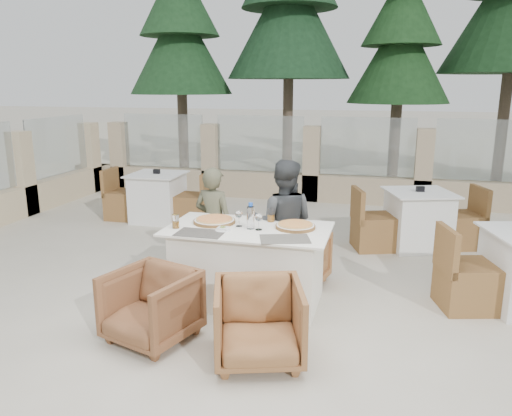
% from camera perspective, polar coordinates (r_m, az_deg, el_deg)
% --- Properties ---
extents(ground, '(80.00, 80.00, 0.00)m').
position_cam_1_polar(ground, '(5.10, -2.09, -10.89)').
color(ground, beige).
rests_on(ground, ground).
extents(sand_patch, '(30.00, 16.00, 0.01)m').
position_cam_1_polar(sand_patch, '(18.60, 10.58, 7.08)').
color(sand_patch, beige).
rests_on(sand_patch, ground).
extents(perimeter_wall_far, '(10.00, 0.34, 1.60)m').
position_cam_1_polar(perimeter_wall_far, '(9.42, 6.38, 5.65)').
color(perimeter_wall_far, tan).
rests_on(perimeter_wall_far, ground).
extents(pine_far_left, '(2.42, 2.42, 5.50)m').
position_cam_1_polar(pine_far_left, '(12.43, -8.60, 16.57)').
color(pine_far_left, '#1B411F').
rests_on(pine_far_left, ground).
extents(pine_mid_left, '(2.86, 2.86, 6.50)m').
position_cam_1_polar(pine_mid_left, '(12.21, 3.80, 19.10)').
color(pine_mid_left, '#193B1F').
rests_on(pine_mid_left, ground).
extents(pine_centre, '(2.20, 2.20, 5.00)m').
position_cam_1_polar(pine_centre, '(11.63, 16.05, 15.17)').
color(pine_centre, '#1C411C').
rests_on(pine_centre, ground).
extents(dining_table, '(1.60, 0.90, 0.77)m').
position_cam_1_polar(dining_table, '(5.02, -0.88, -6.51)').
color(dining_table, white).
rests_on(dining_table, ground).
extents(placemat_near_left, '(0.45, 0.30, 0.00)m').
position_cam_1_polar(placemat_near_left, '(4.76, -6.42, -2.86)').
color(placemat_near_left, '#4F4A44').
rests_on(placemat_near_left, dining_table).
extents(placemat_near_right, '(0.52, 0.42, 0.00)m').
position_cam_1_polar(placemat_near_right, '(4.56, 3.31, -3.54)').
color(placemat_near_right, '#615D53').
rests_on(placemat_near_right, dining_table).
extents(pizza_left, '(0.46, 0.46, 0.06)m').
position_cam_1_polar(pizza_left, '(5.09, -4.78, -1.39)').
color(pizza_left, '#D24C1C').
rests_on(pizza_left, dining_table).
extents(pizza_right, '(0.39, 0.39, 0.05)m').
position_cam_1_polar(pizza_right, '(4.90, 4.52, -2.02)').
color(pizza_right, orange).
rests_on(pizza_right, dining_table).
extents(water_bottle, '(0.10, 0.10, 0.26)m').
position_cam_1_polar(water_bottle, '(4.84, -0.61, -0.90)').
color(water_bottle, '#A2BDD5').
rests_on(water_bottle, dining_table).
extents(wine_glass_centre, '(0.10, 0.10, 0.18)m').
position_cam_1_polar(wine_glass_centre, '(4.93, -1.96, -1.08)').
color(wine_glass_centre, white).
rests_on(wine_glass_centre, dining_table).
extents(wine_glass_near, '(0.08, 0.08, 0.18)m').
position_cam_1_polar(wine_glass_near, '(4.81, 0.31, -1.47)').
color(wine_glass_near, white).
rests_on(wine_glass_near, dining_table).
extents(beer_glass_left, '(0.08, 0.08, 0.14)m').
position_cam_1_polar(beer_glass_left, '(4.94, -9.17, -1.52)').
color(beer_glass_left, '#C4791B').
rests_on(beer_glass_left, dining_table).
extents(beer_glass_right, '(0.07, 0.07, 0.15)m').
position_cam_1_polar(beer_glass_right, '(5.11, 1.72, -0.77)').
color(beer_glass_right, orange).
rests_on(beer_glass_right, dining_table).
extents(olive_dish, '(0.14, 0.14, 0.04)m').
position_cam_1_polar(olive_dish, '(4.82, -3.83, -2.34)').
color(olive_dish, white).
rests_on(olive_dish, dining_table).
extents(armchair_far_left, '(0.70, 0.72, 0.61)m').
position_cam_1_polar(armchair_far_left, '(5.74, -4.12, -4.76)').
color(armchair_far_left, brown).
rests_on(armchair_far_left, ground).
extents(armchair_far_right, '(0.74, 0.76, 0.58)m').
position_cam_1_polar(armchair_far_right, '(5.47, 4.63, -5.85)').
color(armchair_far_right, '#986137').
rests_on(armchair_far_right, ground).
extents(armchair_near_left, '(0.84, 0.85, 0.62)m').
position_cam_1_polar(armchair_near_left, '(4.41, -11.89, -10.91)').
color(armchair_near_left, brown).
rests_on(armchair_near_left, ground).
extents(armchair_near_right, '(0.87, 0.88, 0.64)m').
position_cam_1_polar(armchair_near_right, '(4.02, 0.29, -12.97)').
color(armchair_near_right, '#915D34').
rests_on(armchair_near_right, ground).
extents(diner_left, '(0.52, 0.39, 1.27)m').
position_cam_1_polar(diner_left, '(5.55, -4.83, -1.82)').
color(diner_left, '#51513B').
rests_on(diner_left, ground).
extents(diner_right, '(0.71, 0.58, 1.39)m').
position_cam_1_polar(diner_right, '(5.33, 3.15, -1.83)').
color(diner_right, '#3B3E40').
rests_on(diner_right, ground).
extents(bg_table_a, '(1.66, 0.86, 0.77)m').
position_cam_1_polar(bg_table_a, '(8.14, -11.15, 1.21)').
color(bg_table_a, white).
rests_on(bg_table_a, ground).
extents(bg_table_b, '(1.82, 1.31, 0.77)m').
position_cam_1_polar(bg_table_b, '(7.00, 18.01, -1.28)').
color(bg_table_b, white).
rests_on(bg_table_b, ground).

